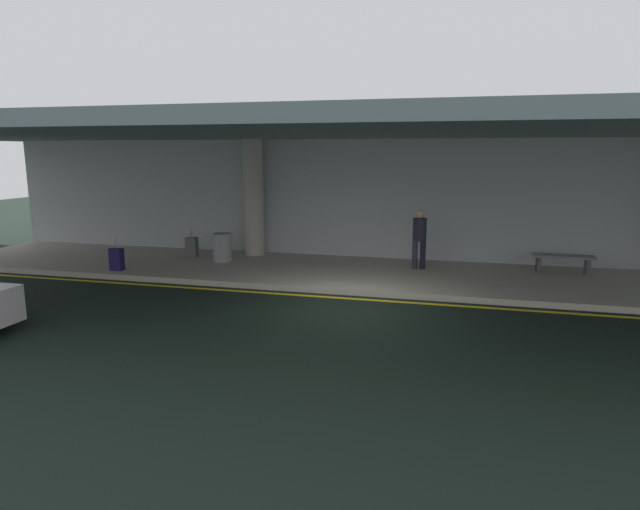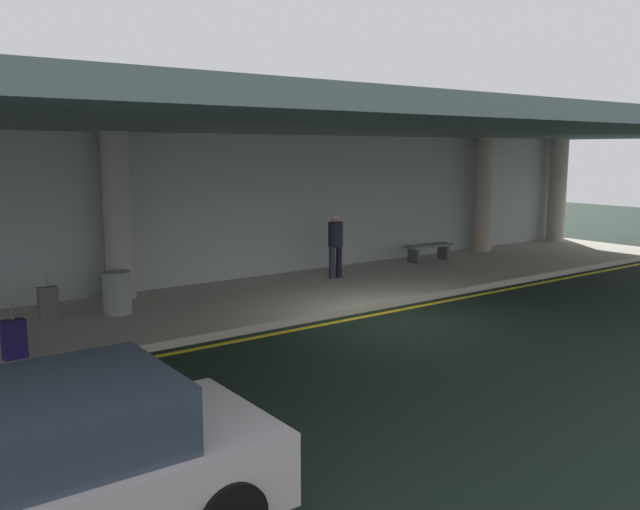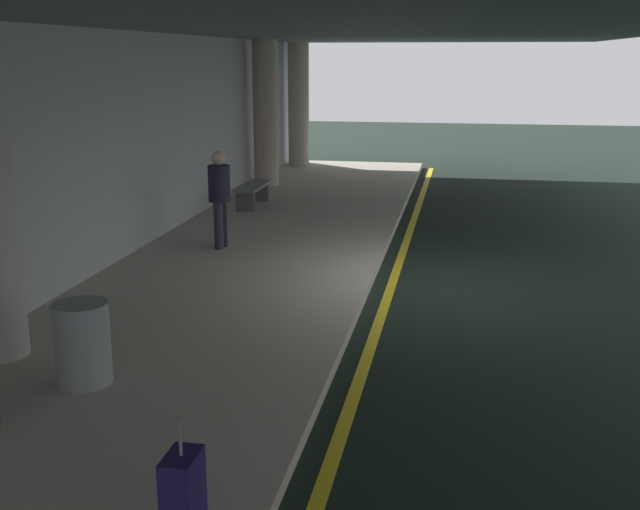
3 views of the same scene
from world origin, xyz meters
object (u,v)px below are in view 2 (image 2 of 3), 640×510
Objects in this scene: support_column_center at (557,190)px; car_silver at (38,478)px; support_column_left_mid at (483,195)px; bench_metal at (429,249)px; support_column_far_left at (118,216)px; suitcase_upright_secondary at (48,303)px; traveler_with_luggage at (336,241)px; suitcase_upright_primary at (14,339)px; trash_bin_steel at (117,293)px.

support_column_center reaches higher than car_silver.
support_column_left_mid is 3.24m from bench_metal.
support_column_far_left is 2.50m from suitcase_upright_secondary.
bench_metal is (10.92, 0.47, 0.04)m from suitcase_upright_secondary.
traveler_with_luggage is 1.05× the size of bench_metal.
support_column_center is 4.06× the size of suitcase_upright_primary.
trash_bin_steel is at bearing 101.06° from traveler_with_luggage.
support_column_center reaches higher than trash_bin_steel.
suitcase_upright_primary is 1.06× the size of trash_bin_steel.
suitcase_upright_primary is at bearing 113.04° from traveler_with_luggage.
trash_bin_steel is (-16.54, -1.30, -1.40)m from support_column_center.
suitcase_upright_primary is (-2.86, -3.21, -1.51)m from support_column_far_left.
support_column_center is 0.89× the size of car_silver.
bench_metal is at bearing -75.72° from traveler_with_luggage.
support_column_center is 10.79m from traveler_with_luggage.
bench_metal is (-2.86, -0.42, -1.47)m from support_column_left_mid.
traveler_with_luggage is 1.87× the size of suitcase_upright_secondary.
support_column_center is 4.29× the size of trash_bin_steel.
support_column_center is (4.00, 0.00, 0.00)m from support_column_left_mid.
support_column_left_mid is at bearing 37.44° from suitcase_upright_primary.
bench_metal is (-6.86, -0.42, -1.47)m from support_column_center.
traveler_with_luggage is at bearing -172.90° from bench_metal.
traveler_with_luggage reaches higher than bench_metal.
suitcase_upright_secondary is (-17.77, -0.89, -1.51)m from support_column_center.
traveler_with_luggage reaches higher than suitcase_upright_secondary.
car_silver reaches higher than suitcase_upright_secondary.
support_column_center is 7.03m from bench_metal.
support_column_far_left is 4.29× the size of trash_bin_steel.
support_column_left_mid reaches higher than trash_bin_steel.
suitcase_upright_secondary is 1.30m from trash_bin_steel.
traveler_with_luggage is at bearing -23.42° from suitcase_upright_secondary.
support_column_left_mid is 2.17× the size of traveler_with_luggage.
support_column_far_left is 2.28× the size of bench_metal.
support_column_center reaches higher than traveler_with_luggage.
trash_bin_steel is (1.23, -0.41, 0.11)m from suitcase_upright_secondary.
support_column_center is at bearing 27.98° from car_silver.
support_column_left_mid is at bearing 180.00° from support_column_center.
suitcase_upright_primary is (-8.14, -2.31, -0.65)m from traveler_with_luggage.
bench_metal is (12.01, 2.80, 0.04)m from suitcase_upright_primary.
support_column_far_left is at bearing 70.82° from car_silver.
suitcase_upright_primary is 2.57m from suitcase_upright_secondary.
bench_metal is (3.86, 0.48, -0.61)m from traveler_with_luggage.
trash_bin_steel is (3.22, 7.36, -0.14)m from car_silver.
suitcase_upright_primary is 1.00× the size of suitcase_upright_secondary.
support_column_center is 2.17× the size of traveler_with_luggage.
support_column_far_left is 1.98m from trash_bin_steel.
support_column_center is at bearing 0.00° from support_column_far_left.
support_column_left_mid is at bearing -19.64° from suitcase_upright_secondary.
suitcase_upright_secondary is (1.99, 7.77, -0.25)m from car_silver.
support_column_center reaches higher than bench_metal.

